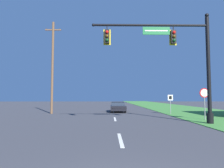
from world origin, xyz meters
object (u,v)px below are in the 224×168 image
at_px(signal_mast, 180,57).
at_px(car_ahead, 118,107).
at_px(stop_sign, 204,97).
at_px(utility_pole_near, 52,66).
at_px(route_sign_post, 170,100).

distance_m(signal_mast, car_ahead, 12.71).
xyz_separation_m(signal_mast, car_ahead, (-3.84, 11.43, -4.02)).
relative_size(signal_mast, stop_sign, 3.32).
relative_size(stop_sign, utility_pole_near, 0.24).
distance_m(signal_mast, utility_pole_near, 14.25).
bearing_deg(utility_pole_near, signal_mast, -37.48).
bearing_deg(car_ahead, route_sign_post, -34.70).
bearing_deg(car_ahead, signal_mast, -71.45).
distance_m(stop_sign, route_sign_post, 5.52).
bearing_deg(utility_pole_near, stop_sign, -24.62).
bearing_deg(route_sign_post, car_ahead, 145.30).
bearing_deg(stop_sign, car_ahead, 125.40).
height_order(signal_mast, car_ahead, signal_mast).
distance_m(stop_sign, utility_pole_near, 15.76).
xyz_separation_m(signal_mast, stop_sign, (2.69, 2.25, -2.76)).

